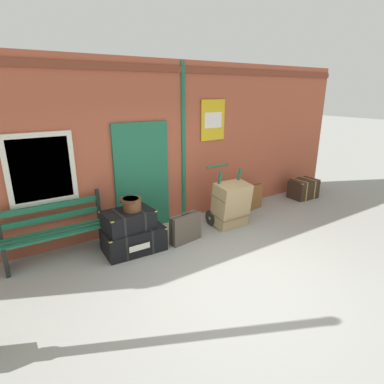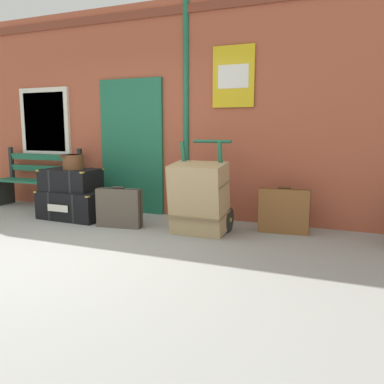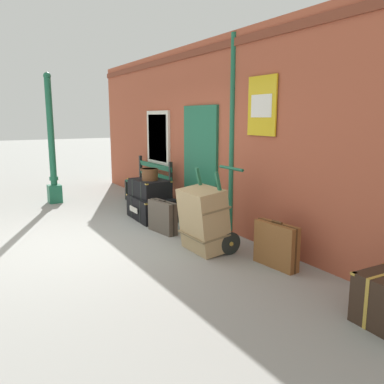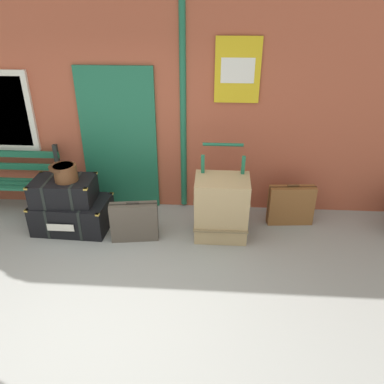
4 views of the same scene
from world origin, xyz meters
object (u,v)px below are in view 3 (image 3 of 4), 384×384
porters_trolley (214,231)px  large_brown_trunk (204,220)px  steamer_trunk_base (152,208)px  round_hatbox (150,174)px  suitcase_brown (276,245)px  platform_bench (149,185)px  lamp_post (52,155)px  suitcase_cream (162,217)px  steamer_trunk_middle (150,188)px

porters_trolley → large_brown_trunk: porters_trolley is taller
steamer_trunk_base → round_hatbox: round_hatbox is taller
round_hatbox → suitcase_brown: (3.04, 0.36, -0.58)m
suitcase_brown → steamer_trunk_base: bearing=-173.7°
platform_bench → suitcase_brown: (4.18, -0.13, -0.16)m
round_hatbox → suitcase_brown: round_hatbox is taller
lamp_post → suitcase_brown: 5.74m
platform_bench → suitcase_cream: bearing=-18.7°
porters_trolley → suitcase_brown: porters_trolley is taller
lamp_post → large_brown_trunk: (4.47, 1.13, -0.61)m
round_hatbox → suitcase_brown: 3.12m
steamer_trunk_base → large_brown_trunk: (2.05, -0.14, 0.25)m
lamp_post → steamer_trunk_base: bearing=27.7°
lamp_post → steamer_trunk_middle: bearing=28.3°
round_hatbox → suitcase_cream: 1.11m
lamp_post → round_hatbox: lamp_post is taller
platform_bench → suitcase_cream: (2.05, -0.69, -0.18)m
platform_bench → lamp_post: bearing=-126.3°
suitcase_cream → round_hatbox: bearing=167.7°
lamp_post → steamer_trunk_middle: size_ratio=3.39×
lamp_post → suitcase_brown: size_ratio=4.37×
lamp_post → platform_bench: bearing=53.7°
suitcase_brown → suitcase_cream: suitcase_brown is taller
platform_bench → steamer_trunk_base: platform_bench is taller
suitcase_brown → suitcase_cream: (-2.13, -0.56, -0.02)m
steamer_trunk_base → suitcase_cream: bearing=-13.8°
steamer_trunk_base → steamer_trunk_middle: (-0.07, -0.00, 0.37)m
steamer_trunk_middle → suitcase_brown: steamer_trunk_middle is taller
steamer_trunk_base → suitcase_cream: size_ratio=1.63×
lamp_post → platform_bench: (1.28, 1.74, -0.62)m
round_hatbox → platform_bench: bearing=156.6°
large_brown_trunk → suitcase_cream: (-1.14, -0.09, -0.20)m
steamer_trunk_middle → round_hatbox: size_ratio=2.36×
platform_bench → steamer_trunk_middle: size_ratio=1.92×
steamer_trunk_base → suitcase_brown: 3.06m
suitcase_cream → large_brown_trunk: bearing=4.5°
platform_bench → steamer_trunk_middle: (1.07, -0.47, 0.14)m
platform_bench → large_brown_trunk: 3.25m
platform_bench → suitcase_brown: size_ratio=2.47×
round_hatbox → large_brown_trunk: 2.10m
lamp_post → suitcase_brown: bearing=16.4°
round_hatbox → suitcase_brown: size_ratio=0.54×
round_hatbox → porters_trolley: bearing=1.8°
lamp_post → steamer_trunk_middle: (2.35, 1.27, -0.49)m
round_hatbox → lamp_post: bearing=-152.7°
steamer_trunk_base → suitcase_cream: suitcase_cream is taller
steamer_trunk_middle → round_hatbox: bearing=-18.2°
lamp_post → suitcase_cream: size_ratio=4.47×
steamer_trunk_base → round_hatbox: bearing=-92.7°
steamer_trunk_base → porters_trolley: porters_trolley is taller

